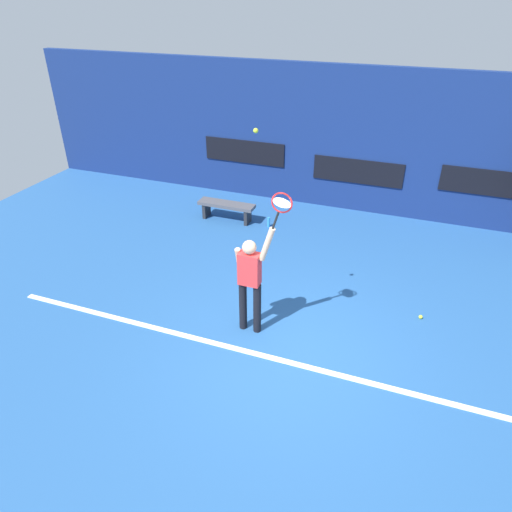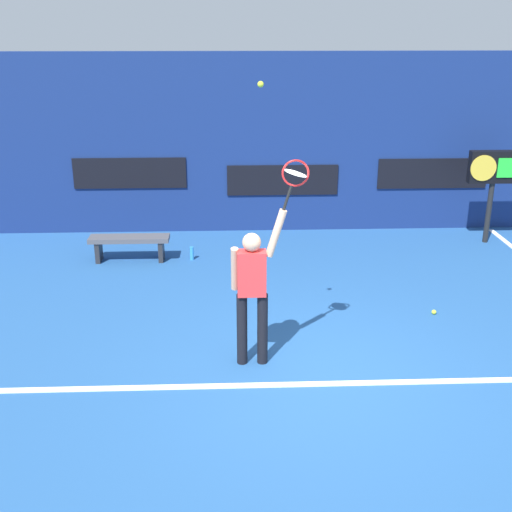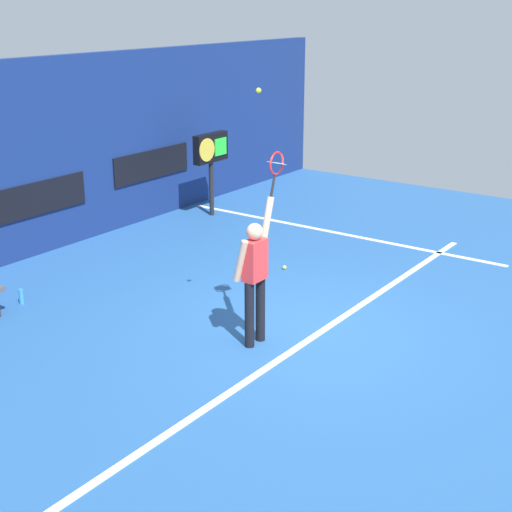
{
  "view_description": "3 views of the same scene",
  "coord_description": "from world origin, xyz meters",
  "px_view_note": "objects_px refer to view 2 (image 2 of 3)",
  "views": [
    {
      "loc": [
        1.42,
        -5.36,
        5.02
      ],
      "look_at": [
        -0.97,
        1.08,
        0.97
      ],
      "focal_mm": 32.38,
      "sensor_mm": 36.0,
      "label": 1
    },
    {
      "loc": [
        -1.03,
        -6.69,
        3.98
      ],
      "look_at": [
        -0.73,
        0.71,
        1.27
      ],
      "focal_mm": 44.79,
      "sensor_mm": 36.0,
      "label": 2
    },
    {
      "loc": [
        -8.29,
        -5.05,
        4.41
      ],
      "look_at": [
        -0.51,
        0.5,
        1.13
      ],
      "focal_mm": 52.54,
      "sensor_mm": 36.0,
      "label": 3
    }
  ],
  "objects_px": {
    "tennis_player": "(252,287)",
    "tennis_racket": "(295,176)",
    "spare_ball": "(434,312)",
    "water_bottle": "(192,253)",
    "court_bench": "(130,242)",
    "scoreboard_clock": "(494,171)",
    "tennis_ball": "(261,84)"
  },
  "relations": [
    {
      "from": "tennis_player",
      "to": "tennis_racket",
      "type": "relative_size",
      "value": 3.16
    },
    {
      "from": "spare_ball",
      "to": "water_bottle",
      "type": "bearing_deg",
      "value": 146.32
    },
    {
      "from": "court_bench",
      "to": "water_bottle",
      "type": "xyz_separation_m",
      "value": [
        1.09,
        0.0,
        -0.22
      ]
    },
    {
      "from": "tennis_player",
      "to": "scoreboard_clock",
      "type": "relative_size",
      "value": 1.12
    },
    {
      "from": "tennis_racket",
      "to": "scoreboard_clock",
      "type": "bearing_deg",
      "value": 46.96
    },
    {
      "from": "scoreboard_clock",
      "to": "water_bottle",
      "type": "xyz_separation_m",
      "value": [
        -5.6,
        -0.75,
        -1.26
      ]
    },
    {
      "from": "tennis_racket",
      "to": "spare_ball",
      "type": "xyz_separation_m",
      "value": [
        2.2,
        1.29,
        -2.32
      ]
    },
    {
      "from": "tennis_racket",
      "to": "tennis_player",
      "type": "bearing_deg",
      "value": 179.49
    },
    {
      "from": "tennis_ball",
      "to": "court_bench",
      "type": "xyz_separation_m",
      "value": [
        -2.13,
        3.7,
        -3.02
      ]
    },
    {
      "from": "tennis_ball",
      "to": "court_bench",
      "type": "height_order",
      "value": "tennis_ball"
    },
    {
      "from": "tennis_ball",
      "to": "water_bottle",
      "type": "height_order",
      "value": "tennis_ball"
    },
    {
      "from": "tennis_ball",
      "to": "spare_ball",
      "type": "bearing_deg",
      "value": 26.25
    },
    {
      "from": "tennis_ball",
      "to": "scoreboard_clock",
      "type": "height_order",
      "value": "tennis_ball"
    },
    {
      "from": "tennis_ball",
      "to": "spare_ball",
      "type": "xyz_separation_m",
      "value": [
        2.59,
        1.28,
        -3.32
      ]
    },
    {
      "from": "court_bench",
      "to": "water_bottle",
      "type": "relative_size",
      "value": 5.83
    },
    {
      "from": "scoreboard_clock",
      "to": "court_bench",
      "type": "distance_m",
      "value": 6.81
    },
    {
      "from": "scoreboard_clock",
      "to": "tennis_ball",
      "type": "bearing_deg",
      "value": -135.65
    },
    {
      "from": "scoreboard_clock",
      "to": "court_bench",
      "type": "xyz_separation_m",
      "value": [
        -6.68,
        -0.75,
        -1.05
      ]
    },
    {
      "from": "scoreboard_clock",
      "to": "water_bottle",
      "type": "height_order",
      "value": "scoreboard_clock"
    },
    {
      "from": "tennis_racket",
      "to": "tennis_ball",
      "type": "height_order",
      "value": "tennis_ball"
    },
    {
      "from": "tennis_player",
      "to": "scoreboard_clock",
      "type": "xyz_separation_m",
      "value": [
        4.65,
        4.46,
        0.37
      ]
    },
    {
      "from": "tennis_player",
      "to": "court_bench",
      "type": "height_order",
      "value": "tennis_player"
    },
    {
      "from": "tennis_racket",
      "to": "tennis_ball",
      "type": "relative_size",
      "value": 9.21
    },
    {
      "from": "court_bench",
      "to": "tennis_racket",
      "type": "bearing_deg",
      "value": -55.84
    },
    {
      "from": "tennis_ball",
      "to": "water_bottle",
      "type": "xyz_separation_m",
      "value": [
        -1.04,
        3.7,
        -3.24
      ]
    },
    {
      "from": "scoreboard_clock",
      "to": "water_bottle",
      "type": "relative_size",
      "value": 7.37
    },
    {
      "from": "tennis_racket",
      "to": "court_bench",
      "type": "xyz_separation_m",
      "value": [
        -2.52,
        3.71,
        -2.02
      ]
    },
    {
      "from": "scoreboard_clock",
      "to": "court_bench",
      "type": "bearing_deg",
      "value": -173.56
    },
    {
      "from": "tennis_racket",
      "to": "water_bottle",
      "type": "xyz_separation_m",
      "value": [
        -1.43,
        3.71,
        -2.24
      ]
    },
    {
      "from": "tennis_player",
      "to": "tennis_racket",
      "type": "distance_m",
      "value": 1.43
    },
    {
      "from": "tennis_ball",
      "to": "water_bottle",
      "type": "bearing_deg",
      "value": 105.79
    },
    {
      "from": "tennis_player",
      "to": "tennis_ball",
      "type": "distance_m",
      "value": 2.35
    }
  ]
}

